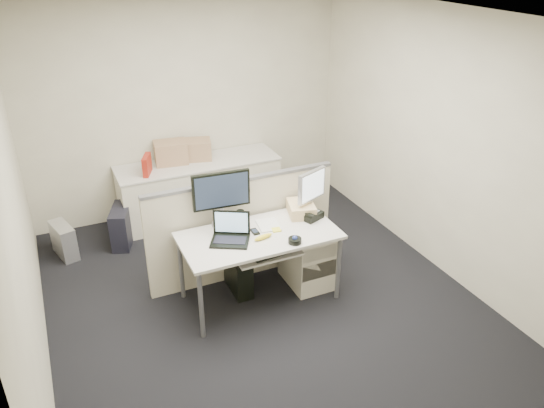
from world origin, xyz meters
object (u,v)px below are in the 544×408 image
desk (259,240)px  desk_phone (311,215)px  monitor_main (222,199)px  laptop (230,230)px

desk → desk_phone: desk_phone is taller
monitor_main → laptop: size_ratio=1.61×
monitor_main → laptop: (-0.05, -0.34, -0.15)m
desk → desk_phone: (0.60, 0.08, 0.10)m
desk → monitor_main: bearing=128.0°
monitor_main → laptop: bearing=-93.6°
desk_phone → laptop: bearing=165.1°
laptop → desk_phone: 0.91m
laptop → desk_phone: laptop is taller
monitor_main → desk_phone: size_ratio=2.66×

